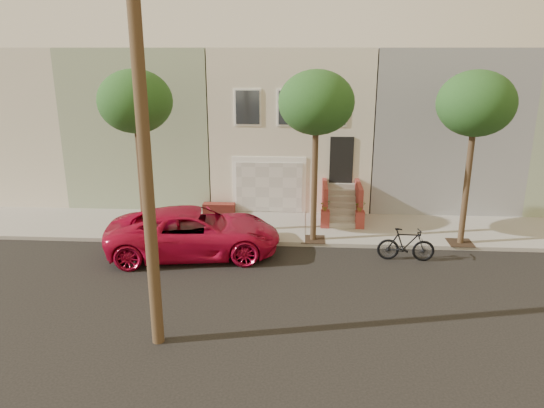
{
  "coord_description": "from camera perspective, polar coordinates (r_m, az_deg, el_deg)",
  "views": [
    {
      "loc": [
        0.6,
        -14.38,
        7.13
      ],
      "look_at": [
        -0.51,
        3.0,
        1.81
      ],
      "focal_mm": 33.75,
      "sensor_mm": 36.0,
      "label": 1
    }
  ],
  "objects": [
    {
      "name": "motorcycle",
      "position": [
        18.41,
        14.72,
        -4.4
      ],
      "size": [
        1.99,
        0.66,
        1.18
      ],
      "primitive_type": "imported",
      "rotation": [
        0.0,
        0.0,
        1.52
      ],
      "color": "black",
      "rests_on": "ground"
    },
    {
      "name": "sidewalk",
      "position": [
        20.96,
        1.8,
        -2.68
      ],
      "size": [
        40.0,
        3.7,
        0.15
      ],
      "primitive_type": "cube",
      "color": "#9C988E",
      "rests_on": "ground"
    },
    {
      "name": "house_row",
      "position": [
        25.81,
        2.32,
        9.22
      ],
      "size": [
        33.1,
        11.7,
        7.0
      ],
      "color": "beige",
      "rests_on": "sidewalk"
    },
    {
      "name": "ground",
      "position": [
        16.06,
        1.14,
        -9.36
      ],
      "size": [
        90.0,
        90.0,
        0.0
      ],
      "primitive_type": "plane",
      "color": "black",
      "rests_on": "ground"
    },
    {
      "name": "tree_right",
      "position": [
        19.3,
        21.8,
        10.24
      ],
      "size": [
        2.7,
        2.57,
        6.3
      ],
      "color": "#2D2116",
      "rests_on": "sidewalk"
    },
    {
      "name": "tree_mid",
      "position": [
        18.38,
        4.97,
        11.09
      ],
      "size": [
        2.7,
        2.57,
        6.3
      ],
      "color": "#2D2116",
      "rests_on": "sidewalk"
    },
    {
      "name": "pickup_truck",
      "position": [
        18.44,
        -8.66,
        -3.12
      ],
      "size": [
        6.44,
        3.7,
        1.69
      ],
      "primitive_type": "imported",
      "rotation": [
        0.0,
        0.0,
        1.72
      ],
      "color": "#B20B2F",
      "rests_on": "ground"
    },
    {
      "name": "tree_left",
      "position": [
        19.36,
        -15.01,
        10.88
      ],
      "size": [
        2.7,
        2.57,
        6.3
      ],
      "color": "#2D2116",
      "rests_on": "sidewalk"
    }
  ]
}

